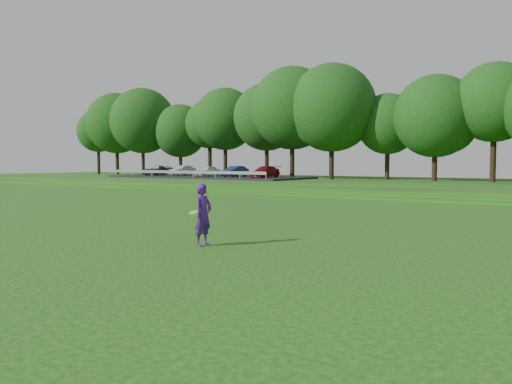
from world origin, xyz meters
The scene contains 6 objects.
ground centered at (0.00, 0.00, 0.00)m, with size 140.00×140.00×0.00m, color #0D470D.
berm centered at (0.00, 34.00, 0.30)m, with size 130.00×30.00×0.60m, color #0D470D.
walking_path centered at (0.00, 20.00, 0.02)m, with size 130.00×1.60×0.04m, color gray.
treeline centered at (0.00, 38.00, 8.10)m, with size 104.00×7.00×15.00m, color #0E4012, non-canonical shape.
parking_lot centered at (-24.20, 32.81, 1.03)m, with size 24.00×9.00×1.38m.
woman centered at (4.46, -0.18, 0.89)m, with size 0.52×0.70×1.77m.
Camera 1 is at (13.75, -10.74, 2.36)m, focal length 35.00 mm.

